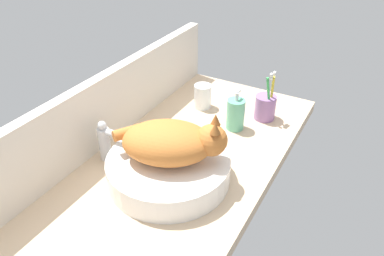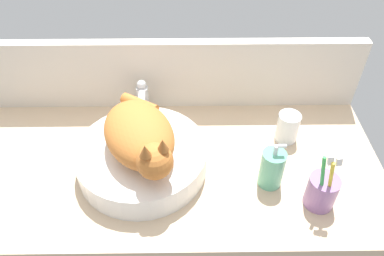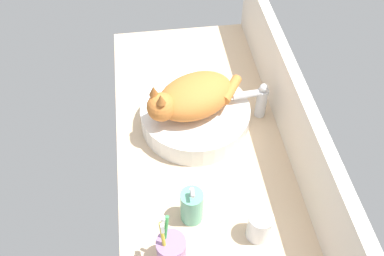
# 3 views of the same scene
# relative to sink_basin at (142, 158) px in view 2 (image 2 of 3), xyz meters

# --- Properties ---
(ground_plane) EXTENTS (1.19, 0.56, 0.04)m
(ground_plane) POSITION_rel_sink_basin_xyz_m (0.07, 0.02, -0.06)
(ground_plane) COLOR #D1B28E
(backsplash_panel) EXTENTS (1.19, 0.04, 0.23)m
(backsplash_panel) POSITION_rel_sink_basin_xyz_m (0.07, 0.28, 0.08)
(backsplash_panel) COLOR silver
(backsplash_panel) RESTS_ON ground_plane
(sink_basin) EXTENTS (0.35, 0.35, 0.07)m
(sink_basin) POSITION_rel_sink_basin_xyz_m (0.00, 0.00, 0.00)
(sink_basin) COLOR white
(sink_basin) RESTS_ON ground_plane
(cat) EXTENTS (0.26, 0.31, 0.14)m
(cat) POSITION_rel_sink_basin_xyz_m (0.01, -0.01, 0.09)
(cat) COLOR #CC7533
(cat) RESTS_ON sink_basin
(faucet) EXTENTS (0.04, 0.12, 0.14)m
(faucet) POSITION_rel_sink_basin_xyz_m (-0.01, 0.21, 0.04)
(faucet) COLOR silver
(faucet) RESTS_ON ground_plane
(soap_dispenser) EXTENTS (0.06, 0.06, 0.14)m
(soap_dispenser) POSITION_rel_sink_basin_xyz_m (0.34, -0.06, 0.02)
(soap_dispenser) COLOR #60B793
(soap_dispenser) RESTS_ON ground_plane
(toothbrush_cup) EXTENTS (0.08, 0.08, 0.19)m
(toothbrush_cup) POSITION_rel_sink_basin_xyz_m (0.45, -0.12, 0.01)
(toothbrush_cup) COLOR #996BA8
(toothbrush_cup) RESTS_ON ground_plane
(water_glass) EXTENTS (0.06, 0.06, 0.09)m
(water_glass) POSITION_rel_sink_basin_xyz_m (0.42, 0.11, 0.00)
(water_glass) COLOR white
(water_glass) RESTS_ON ground_plane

